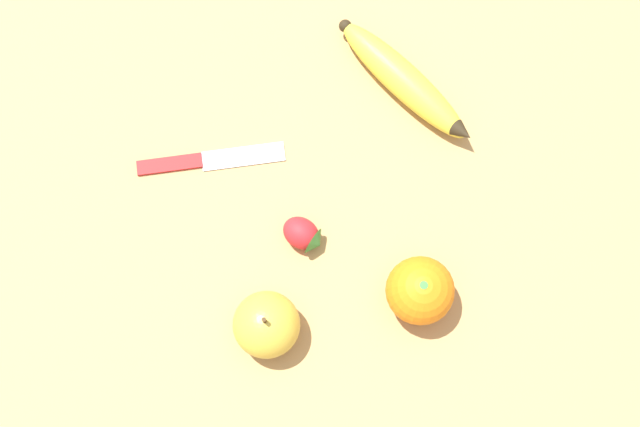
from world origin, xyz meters
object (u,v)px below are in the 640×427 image
at_px(strawberry, 304,235).
at_px(paring_knife, 205,159).
at_px(apple, 266,325).
at_px(banana, 405,81).
at_px(orange, 420,291).

bearing_deg(strawberry, paring_knife, 174.95).
distance_m(strawberry, apple, 0.11).
distance_m(apple, paring_knife, 0.20).
bearing_deg(paring_knife, banana, 103.41).
height_order(banana, orange, orange).
relative_size(strawberry, paring_knife, 0.33).
height_order(banana, strawberry, banana).
xyz_separation_m(strawberry, apple, (-0.10, 0.04, 0.01)).
xyz_separation_m(apple, paring_knife, (0.18, 0.07, -0.03)).
bearing_deg(apple, strawberry, -20.23).
bearing_deg(orange, paring_knife, 57.33).
relative_size(orange, apple, 0.95).
bearing_deg(banana, paring_knife, -113.24).
distance_m(banana, orange, 0.24).
relative_size(banana, orange, 2.24).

